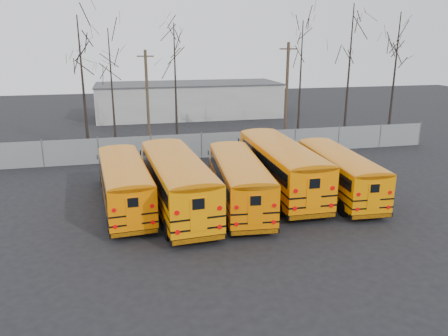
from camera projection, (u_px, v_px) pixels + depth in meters
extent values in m
plane|color=black|center=(240.00, 212.00, 24.09)|extent=(120.00, 120.00, 0.00)
cube|color=gray|center=(202.00, 146.00, 35.02)|extent=(40.00, 0.04, 2.00)
cube|color=#BAB9B4|center=(189.00, 100.00, 53.87)|extent=(22.00, 8.00, 4.00)
cylinder|color=black|center=(110.00, 225.00, 21.34)|extent=(0.33, 0.93, 0.91)
cylinder|color=black|center=(152.00, 220.00, 21.95)|extent=(0.33, 0.93, 0.91)
cylinder|color=black|center=(102.00, 179.00, 28.35)|extent=(0.33, 0.93, 0.91)
cylinder|color=black|center=(135.00, 176.00, 28.95)|extent=(0.33, 0.93, 0.91)
cube|color=#FF7801|center=(125.00, 184.00, 24.05)|extent=(2.98, 8.64, 2.14)
cube|color=#FF7801|center=(118.00, 170.00, 28.81)|extent=(2.17, 1.72, 0.91)
cube|color=black|center=(124.00, 176.00, 23.75)|extent=(2.94, 7.74, 0.64)
cube|color=black|center=(124.00, 191.00, 24.95)|extent=(3.14, 10.21, 0.08)
cube|color=black|center=(123.00, 183.00, 24.82)|extent=(3.14, 10.21, 0.08)
cube|color=black|center=(135.00, 233.00, 20.58)|extent=(2.34, 0.39, 0.26)
cube|color=black|center=(117.00, 174.00, 29.62)|extent=(2.20, 0.36, 0.24)
cube|color=#FF7801|center=(133.00, 212.00, 20.18)|extent=(0.68, 0.09, 1.41)
cylinder|color=#B20505|center=(115.00, 227.00, 20.09)|extent=(0.20, 0.05, 0.20)
cylinder|color=#B20505|center=(153.00, 222.00, 20.60)|extent=(0.20, 0.05, 0.20)
cylinder|color=#B20505|center=(114.00, 210.00, 19.86)|extent=(0.20, 0.05, 0.20)
cylinder|color=#B20505|center=(152.00, 206.00, 20.37)|extent=(0.20, 0.05, 0.20)
cylinder|color=black|center=(168.00, 229.00, 20.68)|extent=(0.36, 1.04, 1.02)
cylinder|color=black|center=(215.00, 224.00, 21.34)|extent=(0.36, 1.04, 1.02)
cylinder|color=black|center=(145.00, 177.00, 28.56)|extent=(0.36, 1.04, 1.02)
cylinder|color=black|center=(180.00, 174.00, 29.21)|extent=(0.36, 1.04, 1.02)
cube|color=#FF8D01|center=(178.00, 182.00, 23.72)|extent=(3.23, 9.67, 2.40)
cube|color=#FF8D01|center=(161.00, 167.00, 29.07)|extent=(2.42, 1.90, 1.02)
cube|color=black|center=(178.00, 174.00, 23.38)|extent=(3.20, 8.65, 0.72)
cube|color=black|center=(175.00, 190.00, 24.73)|extent=(3.39, 11.43, 0.09)
cube|color=black|center=(175.00, 181.00, 24.58)|extent=(3.39, 11.43, 0.09)
cube|color=black|center=(198.00, 239.00, 19.81)|extent=(2.63, 0.41, 0.29)
cube|color=black|center=(160.00, 171.00, 29.98)|extent=(2.46, 0.38, 0.27)
cube|color=#FF8D01|center=(199.00, 215.00, 19.36)|extent=(0.77, 0.10, 1.59)
cylinder|color=#B20505|center=(178.00, 232.00, 19.27)|extent=(0.23, 0.06, 0.22)
cylinder|color=#B20505|center=(220.00, 227.00, 19.82)|extent=(0.23, 0.06, 0.22)
cylinder|color=#B20505|center=(177.00, 213.00, 19.02)|extent=(0.23, 0.06, 0.22)
cylinder|color=#B20505|center=(220.00, 208.00, 19.56)|extent=(0.23, 0.06, 0.22)
cylinder|color=black|center=(229.00, 222.00, 21.68)|extent=(0.34, 0.96, 0.94)
cylinder|color=black|center=(270.00, 219.00, 21.96)|extent=(0.34, 0.96, 0.94)
cylinder|color=black|center=(211.00, 175.00, 29.16)|extent=(0.34, 0.96, 0.94)
cylinder|color=black|center=(242.00, 174.00, 29.44)|extent=(0.34, 0.96, 0.94)
cube|color=orange|center=(239.00, 181.00, 24.40)|extent=(3.11, 8.89, 2.20)
cube|color=orange|center=(226.00, 166.00, 29.48)|extent=(2.24, 1.78, 0.94)
cube|color=black|center=(240.00, 173.00, 24.09)|extent=(3.07, 7.96, 0.66)
cube|color=black|center=(237.00, 188.00, 25.35)|extent=(3.28, 10.50, 0.08)
cube|color=black|center=(237.00, 180.00, 25.22)|extent=(3.28, 10.50, 0.08)
cube|color=black|center=(254.00, 231.00, 20.67)|extent=(2.41, 0.42, 0.26)
cube|color=black|center=(225.00, 170.00, 30.34)|extent=(2.26, 0.39, 0.24)
cube|color=orange|center=(255.00, 210.00, 20.26)|extent=(0.70, 0.10, 1.45)
cylinder|color=#B20505|center=(236.00, 224.00, 20.31)|extent=(0.21, 0.06, 0.21)
cylinder|color=#B20505|center=(274.00, 222.00, 20.55)|extent=(0.21, 0.06, 0.21)
cylinder|color=#B20505|center=(237.00, 207.00, 20.08)|extent=(0.21, 0.06, 0.21)
cylinder|color=#B20505|center=(274.00, 205.00, 20.31)|extent=(0.21, 0.06, 0.21)
cylinder|color=black|center=(281.00, 207.00, 23.42)|extent=(0.30, 1.05, 1.05)
cylinder|color=black|center=(322.00, 204.00, 23.91)|extent=(0.30, 1.05, 1.05)
cylinder|color=black|center=(240.00, 164.00, 31.64)|extent=(0.30, 1.05, 1.05)
cylinder|color=black|center=(271.00, 162.00, 32.13)|extent=(0.30, 1.05, 1.05)
cube|color=orange|center=(281.00, 167.00, 26.50)|extent=(2.71, 9.74, 2.46)
cube|color=orange|center=(254.00, 155.00, 32.08)|extent=(2.37, 1.80, 1.05)
cube|color=black|center=(283.00, 159.00, 26.15)|extent=(2.74, 8.70, 0.73)
cube|color=black|center=(276.00, 174.00, 27.54)|extent=(2.75, 11.54, 0.09)
cube|color=black|center=(276.00, 166.00, 27.40)|extent=(2.75, 11.54, 0.09)
cube|color=black|center=(312.00, 216.00, 22.40)|extent=(2.68, 0.26, 0.29)
cube|color=black|center=(251.00, 159.00, 33.03)|extent=(2.51, 0.23, 0.27)
cube|color=orange|center=(314.00, 193.00, 21.94)|extent=(0.78, 0.05, 1.62)
cylinder|color=#B20505|center=(295.00, 209.00, 21.93)|extent=(0.23, 0.04, 0.23)
cylinder|color=#B20505|center=(331.00, 205.00, 22.34)|extent=(0.23, 0.04, 0.23)
cylinder|color=#B20505|center=(296.00, 191.00, 21.67)|extent=(0.23, 0.04, 0.23)
cylinder|color=#B20505|center=(333.00, 188.00, 22.08)|extent=(0.23, 0.04, 0.23)
cylinder|color=black|center=(343.00, 208.00, 23.49)|extent=(0.30, 0.91, 0.90)
cylinder|color=black|center=(378.00, 206.00, 23.82)|extent=(0.30, 0.91, 0.90)
cylinder|color=black|center=(297.00, 169.00, 30.65)|extent=(0.30, 0.91, 0.90)
cylinder|color=black|center=(324.00, 167.00, 30.98)|extent=(0.30, 0.91, 0.90)
cube|color=orange|center=(339.00, 173.00, 26.13)|extent=(2.73, 8.49, 2.12)
cube|color=orange|center=(310.00, 161.00, 30.99)|extent=(2.11, 1.65, 0.90)
cube|color=black|center=(341.00, 166.00, 25.82)|extent=(2.71, 7.60, 0.63)
cube|color=black|center=(333.00, 179.00, 27.04)|extent=(2.85, 10.04, 0.08)
cube|color=black|center=(334.00, 172.00, 26.91)|extent=(2.85, 10.04, 0.08)
cube|color=black|center=(371.00, 216.00, 22.56)|extent=(2.31, 0.33, 0.25)
cube|color=black|center=(306.00, 165.00, 31.81)|extent=(2.17, 0.30, 0.23)
cube|color=orange|center=(374.00, 197.00, 22.16)|extent=(0.68, 0.07, 1.40)
cylinder|color=#B20505|center=(357.00, 209.00, 22.19)|extent=(0.20, 0.05, 0.20)
cylinder|color=#B20505|center=(388.00, 207.00, 22.47)|extent=(0.20, 0.05, 0.20)
cylinder|color=#B20505|center=(359.00, 194.00, 21.97)|extent=(0.20, 0.05, 0.20)
cylinder|color=#B20505|center=(390.00, 192.00, 22.24)|extent=(0.20, 0.05, 0.20)
cylinder|color=#443727|center=(147.00, 97.00, 39.38)|extent=(0.26, 0.26, 8.33)
cube|color=#443727|center=(145.00, 56.00, 38.36)|extent=(1.48, 0.32, 0.11)
cylinder|color=#443326|center=(287.00, 92.00, 40.40)|extent=(0.28, 0.28, 8.97)
cube|color=#443326|center=(288.00, 49.00, 39.31)|extent=(1.57, 0.56, 0.12)
cone|color=black|center=(83.00, 86.00, 35.84)|extent=(0.26, 0.26, 11.07)
cone|color=black|center=(112.00, 95.00, 34.14)|extent=(0.26, 0.26, 10.03)
cone|color=black|center=(176.00, 86.00, 38.43)|extent=(0.26, 0.26, 10.55)
cone|color=black|center=(300.00, 85.00, 38.01)|extent=(0.26, 0.26, 10.73)
cone|color=black|center=(348.00, 77.00, 37.89)|extent=(0.26, 0.26, 12.08)
cone|color=black|center=(394.00, 80.00, 39.07)|extent=(0.26, 0.26, 11.48)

